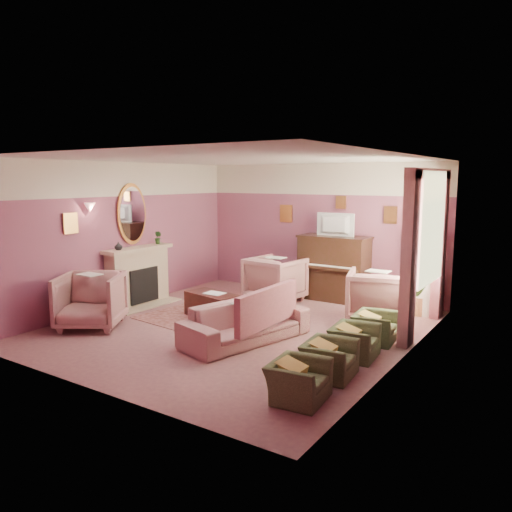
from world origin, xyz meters
The scene contains 48 objects.
floor centered at (0.00, 0.00, 0.00)m, with size 5.50×6.00×0.01m, color #8C5859.
ceiling centered at (0.00, 0.00, 2.80)m, with size 5.50×6.00×0.01m, color beige.
wall_back centered at (0.00, 3.00, 1.40)m, with size 5.50×0.02×2.80m, color #6F3F5A.
wall_front centered at (0.00, -3.00, 1.40)m, with size 5.50×0.02×2.80m, color #6F3F5A.
wall_left centered at (-2.75, 0.00, 1.40)m, with size 0.02×6.00×2.80m, color #6F3F5A.
wall_right centered at (2.75, 0.00, 1.40)m, with size 0.02×6.00×2.80m, color #6F3F5A.
picture_rail_band centered at (0.00, 2.99, 2.47)m, with size 5.50×0.01×0.65m, color beige.
stripe_panel centered at (2.73, 1.30, 1.07)m, with size 0.01×3.00×2.15m, color #B5BBB0.
fireplace_surround centered at (-2.59, 0.20, 0.55)m, with size 0.30×1.40×1.10m, color #CAB28D.
fireplace_inset centered at (-2.49, 0.20, 0.40)m, with size 0.18×0.72×0.68m, color black.
fire_ember centered at (-2.45, 0.20, 0.22)m, with size 0.06×0.54×0.10m, color #E2531B.
mantel_shelf centered at (-2.56, 0.20, 1.12)m, with size 0.40×1.55×0.07m, color #CAB28D.
hearth centered at (-2.39, 0.20, 0.01)m, with size 0.55×1.50×0.02m, color #CAB28D.
mirror_frame centered at (-2.70, 0.20, 1.80)m, with size 0.04×0.72×1.20m, color gold.
mirror_glass centered at (-2.67, 0.20, 1.80)m, with size 0.01×0.60×1.06m, color white.
sconce_shade centered at (-2.62, -0.85, 1.98)m, with size 0.20×0.20×0.16m, color #FFA89B.
piano centered at (0.50, 2.68, 0.65)m, with size 1.40×0.60×1.30m, color black.
piano_keyshelf centered at (0.50, 2.33, 0.72)m, with size 1.30×0.12×0.06m, color black.
piano_keys centered at (0.50, 2.33, 0.76)m, with size 1.20×0.08×0.02m, color white.
piano_top centered at (0.50, 2.68, 1.31)m, with size 1.45×0.65×0.04m, color black.
television centered at (0.50, 2.63, 1.60)m, with size 0.80×0.12×0.48m, color black.
print_back_left centered at (-0.80, 2.96, 1.72)m, with size 0.30×0.03×0.38m, color gold.
print_back_right centered at (1.55, 2.96, 1.78)m, with size 0.26×0.03×0.34m, color gold.
print_back_mid centered at (0.50, 2.96, 2.00)m, with size 0.22×0.03×0.26m, color gold.
print_left_wall centered at (-2.71, -1.20, 1.72)m, with size 0.03×0.28×0.36m, color gold.
window_blind centered at (2.70, 1.55, 1.70)m, with size 0.03×1.40×1.80m, color silver.
curtain_left centered at (2.62, 0.63, 1.30)m, with size 0.16×0.34×2.60m, color #A4545D.
curtain_right centered at (2.62, 2.47, 1.30)m, with size 0.16×0.34×2.60m, color #A4545D.
pelmet centered at (2.62, 1.55, 2.56)m, with size 0.16×2.20×0.16m, color #A4545D.
mantel_plant centered at (-2.55, 0.75, 1.29)m, with size 0.16×0.16×0.28m, color #254D1C.
mantel_vase centered at (-2.55, -0.30, 1.23)m, with size 0.16×0.16×0.16m, color beige.
area_rug centered at (-0.64, 0.15, 0.01)m, with size 2.50×1.80×0.01m, color #8B504B.
coffee_table centered at (-0.75, 0.24, 0.23)m, with size 1.00×0.50×0.45m, color #371612.
table_paper centered at (-0.70, 0.24, 0.46)m, with size 0.35×0.28×0.01m, color silver.
sofa centered at (0.50, -0.53, 0.42)m, with size 0.69×2.07×0.84m, color tan.
sofa_throw centered at (0.90, -0.53, 0.60)m, with size 0.10×1.57×0.57m, color #A4545D.
floral_armchair_left centered at (-0.41, 1.87, 0.51)m, with size 0.98×0.98×1.02m, color tan.
floral_armchair_right centered at (1.84, 1.56, 0.51)m, with size 0.98×0.98×1.02m, color tan.
floral_armchair_front centered at (-2.08, -1.36, 0.51)m, with size 0.98×0.98×1.02m, color tan.
olive_chair_a centered at (2.16, -1.90, 0.30)m, with size 0.49×0.69×0.60m, color #4B5530.
olive_chair_b centered at (2.16, -1.08, 0.30)m, with size 0.49×0.69×0.60m, color #4B5530.
olive_chair_c centered at (2.16, -0.26, 0.30)m, with size 0.49×0.69×0.60m, color #4B5530.
olive_chair_d centered at (2.16, 0.56, 0.30)m, with size 0.49×0.69×0.60m, color #4B5530.
side_table centered at (2.38, 2.60, 0.35)m, with size 0.52×0.52×0.70m, color silver.
side_plant_big centered at (2.38, 2.60, 0.87)m, with size 0.30×0.30×0.34m, color #254D1C.
side_plant_small centered at (2.50, 2.50, 0.84)m, with size 0.16×0.16×0.28m, color #254D1C.
palm_pot centered at (2.31, 2.48, 0.17)m, with size 0.34×0.34×0.34m, color #996039.
palm_plant centered at (2.31, 2.48, 1.06)m, with size 0.76×0.76×1.44m, color #254D1C.
Camera 1 is at (4.70, -6.63, 2.48)m, focal length 35.00 mm.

